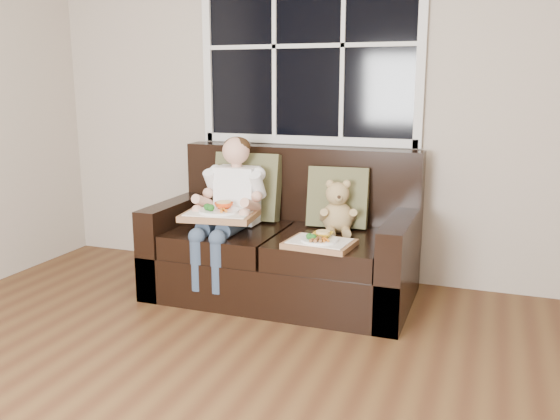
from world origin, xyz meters
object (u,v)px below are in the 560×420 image
at_px(loveseat, 286,248).
at_px(child, 231,197).
at_px(teddy_bear, 337,211).
at_px(tray_right, 320,242).
at_px(tray_left, 220,214).

xyz_separation_m(loveseat, child, (-0.34, -0.12, 0.35)).
height_order(teddy_bear, tray_right, teddy_bear).
bearing_deg(teddy_bear, child, 173.02).
xyz_separation_m(loveseat, tray_right, (0.34, -0.36, 0.17)).
relative_size(teddy_bear, tray_right, 0.86).
relative_size(loveseat, teddy_bear, 4.75).
bearing_deg(loveseat, child, -160.43).
bearing_deg(teddy_bear, tray_left, -176.30).
xyz_separation_m(loveseat, tray_left, (-0.36, -0.27, 0.27)).
bearing_deg(child, tray_left, -94.69).
bearing_deg(tray_left, child, 77.98).
height_order(loveseat, teddy_bear, loveseat).
relative_size(child, teddy_bear, 2.57).
bearing_deg(tray_right, loveseat, 138.92).
xyz_separation_m(child, teddy_bear, (0.69, 0.13, -0.06)).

